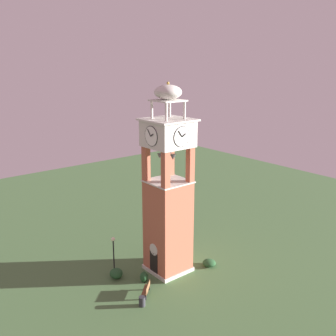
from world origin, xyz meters
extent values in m
plane|color=#476B3D|center=(0.00, 0.00, 0.00)|extent=(80.00, 80.00, 0.00)
cube|color=#AD5B42|center=(0.00, 0.00, 4.27)|extent=(3.28, 3.28, 8.53)
cube|color=beige|center=(0.00, 0.00, 0.17)|extent=(3.48, 3.48, 0.35)
cube|color=black|center=(0.00, -1.66, 1.15)|extent=(1.10, 0.04, 2.20)
cylinder|color=beige|center=(0.00, -1.66, 2.55)|extent=(1.10, 0.04, 1.10)
cube|color=#AD5B42|center=(-1.36, -1.36, 10.12)|extent=(0.56, 0.56, 3.17)
cube|color=#AD5B42|center=(1.36, -1.36, 10.12)|extent=(0.56, 0.56, 3.17)
cube|color=#AD5B42|center=(-1.36, 1.36, 10.12)|extent=(0.56, 0.56, 3.17)
cube|color=#AD5B42|center=(1.36, 1.36, 10.12)|extent=(0.56, 0.56, 3.17)
cube|color=beige|center=(0.00, 0.00, 8.59)|extent=(3.44, 3.44, 0.12)
cone|color=#4C4C51|center=(0.74, -0.07, 10.92)|extent=(0.52, 0.52, 0.49)
cone|color=#4C4C51|center=(-0.47, 0.57, 10.92)|extent=(0.46, 0.46, 0.43)
cone|color=#4C4C51|center=(-0.30, -0.67, 10.92)|extent=(0.45, 0.45, 0.43)
cube|color=beige|center=(0.00, 0.00, 12.81)|extent=(3.52, 3.52, 2.22)
cylinder|color=white|center=(0.00, -1.78, 12.81)|extent=(1.68, 0.05, 1.68)
torus|color=black|center=(0.00, -1.78, 12.81)|extent=(1.71, 0.06, 1.71)
cube|color=black|center=(0.18, -1.84, 12.93)|extent=(0.40, 0.03, 0.30)
cube|color=black|center=(-0.20, -1.84, 13.08)|extent=(0.46, 0.03, 0.57)
cylinder|color=white|center=(0.00, 1.78, 12.81)|extent=(1.68, 0.05, 1.68)
torus|color=black|center=(0.00, 1.78, 12.81)|extent=(1.71, 0.06, 1.71)
cube|color=black|center=(0.18, 1.84, 12.93)|extent=(0.40, 0.03, 0.30)
cube|color=black|center=(-0.20, 1.84, 13.08)|extent=(0.46, 0.03, 0.57)
cylinder|color=white|center=(-1.78, 0.00, 12.81)|extent=(0.05, 1.68, 1.68)
torus|color=black|center=(-1.78, 0.00, 12.81)|extent=(0.06, 1.71, 1.71)
cube|color=black|center=(-1.84, 0.18, 12.93)|extent=(0.03, 0.40, 0.30)
cube|color=black|center=(-1.84, -0.20, 13.08)|extent=(0.03, 0.46, 0.57)
cylinder|color=white|center=(1.78, 0.00, 12.81)|extent=(0.05, 1.68, 1.68)
torus|color=black|center=(1.78, 0.00, 12.81)|extent=(0.06, 1.71, 1.71)
cube|color=black|center=(1.84, 0.18, 12.93)|extent=(0.03, 0.40, 0.30)
cube|color=black|center=(1.84, -0.20, 13.08)|extent=(0.03, 0.46, 0.57)
cube|color=beige|center=(0.00, 0.00, 14.00)|extent=(3.88, 3.88, 0.16)
cylinder|color=beige|center=(-0.97, -0.97, 14.81)|extent=(0.22, 0.22, 1.46)
cylinder|color=beige|center=(0.97, -0.97, 14.81)|extent=(0.22, 0.22, 1.46)
cylinder|color=beige|center=(-0.97, 0.97, 14.81)|extent=(0.22, 0.22, 1.46)
cylinder|color=beige|center=(0.97, 0.97, 14.81)|extent=(0.22, 0.22, 1.46)
cube|color=beige|center=(0.00, 0.00, 15.60)|extent=(2.38, 2.38, 0.12)
ellipsoid|color=beige|center=(0.00, 0.00, 16.28)|extent=(2.30, 2.30, 1.23)
sphere|color=#B79338|center=(0.00, 0.00, 17.01)|extent=(0.24, 0.24, 0.24)
cube|color=brown|center=(2.01, -4.01, 0.45)|extent=(1.41, 1.47, 0.06)
cube|color=brown|center=(2.14, -3.88, 0.73)|extent=(1.12, 1.21, 0.44)
cube|color=#2D2D33|center=(2.49, -4.54, 0.21)|extent=(0.35, 0.33, 0.42)
cube|color=#2D2D33|center=(1.52, -3.48, 0.21)|extent=(0.35, 0.33, 0.42)
cylinder|color=black|center=(-2.90, -4.05, 1.51)|extent=(0.12, 0.12, 3.03)
sphere|color=#F9EFCC|center=(-2.90, -4.05, 3.21)|extent=(0.36, 0.36, 0.36)
cylinder|color=#2D2D33|center=(3.07, -5.14, 0.40)|extent=(0.52, 0.52, 0.80)
ellipsoid|color=#234C28|center=(-1.75, -4.54, 0.45)|extent=(1.16, 1.16, 0.90)
ellipsoid|color=#234C28|center=(1.98, 3.42, 0.31)|extent=(1.24, 1.24, 0.61)
ellipsoid|color=#234C28|center=(0.32, -2.97, 0.48)|extent=(0.71, 0.71, 0.96)
camera|label=1|loc=(25.20, -20.47, 18.69)|focal=41.57mm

